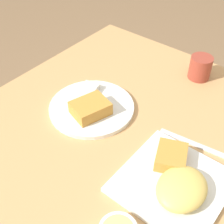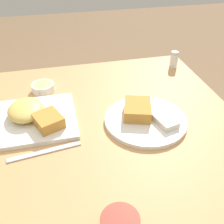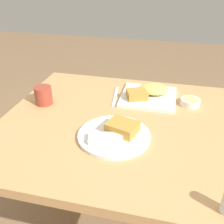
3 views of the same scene
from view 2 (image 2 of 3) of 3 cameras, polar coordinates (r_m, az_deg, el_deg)
dining_table at (r=0.89m, az=0.08°, el=-7.65°), size 0.96×0.87×0.71m
plate_square_near at (r=0.89m, az=-16.60°, el=-0.75°), size 0.25×0.25×0.06m
plate_oval_far at (r=0.86m, az=7.15°, el=-1.13°), size 0.27×0.27×0.05m
sauce_ramekin at (r=1.05m, az=-14.80°, el=5.25°), size 0.09×0.09×0.03m
salt_shaker at (r=1.22m, az=13.31°, el=10.90°), size 0.03×0.03×0.07m
butter_knife at (r=0.78m, az=-14.41°, el=-8.36°), size 0.04×0.21×0.00m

